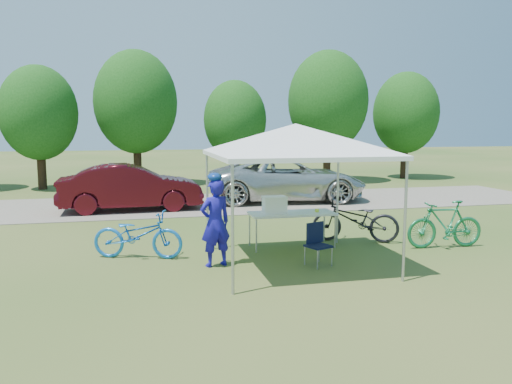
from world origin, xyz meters
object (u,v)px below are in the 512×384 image
at_px(cooler, 275,205).
at_px(cyclist, 215,223).
at_px(bike_dark, 355,220).
at_px(bike_blue, 138,235).
at_px(folding_table, 292,214).
at_px(sedan, 131,187).
at_px(folding_chair, 317,240).
at_px(minivan, 287,179).
at_px(bike_green, 445,224).

xyz_separation_m(cooler, cyclist, (-1.49, -1.15, -0.12)).
height_order(cooler, bike_dark, cooler).
bearing_deg(bike_dark, bike_blue, -61.46).
height_order(folding_table, cooler, cooler).
height_order(folding_table, sedan, sedan).
height_order(folding_chair, bike_dark, bike_dark).
height_order(folding_table, folding_chair, folding_chair).
bearing_deg(sedan, minivan, -83.77).
xyz_separation_m(folding_chair, cyclist, (-1.93, 0.34, 0.37)).
distance_m(folding_table, sedan, 6.82).
bearing_deg(bike_blue, cyclist, -104.70).
height_order(folding_table, bike_dark, bike_dark).
bearing_deg(cyclist, folding_chair, 152.33).
distance_m(bike_green, minivan, 7.61).
relative_size(cyclist, sedan, 0.38).
bearing_deg(minivan, sedan, 104.51).
height_order(folding_chair, cooler, cooler).
distance_m(cyclist, minivan, 8.63).
bearing_deg(folding_table, folding_chair, -88.33).
xyz_separation_m(folding_table, bike_dark, (1.58, 0.13, -0.21)).
bearing_deg(folding_chair, cyclist, 148.21).
distance_m(folding_table, folding_chair, 1.51).
bearing_deg(sedan, bike_green, -136.48).
relative_size(minivan, sedan, 1.26).
distance_m(bike_blue, sedan, 6.04).
distance_m(folding_chair, bike_green, 3.30).
height_order(bike_dark, sedan, sedan).
height_order(cooler, bike_green, cooler).
bearing_deg(cooler, minivan, 71.12).
xyz_separation_m(folding_table, cooler, (-0.40, 0.00, 0.23)).
bearing_deg(bike_green, cyclist, -82.33).
bearing_deg(folding_table, minivan, 74.30).
distance_m(cooler, bike_blue, 2.99).
bearing_deg(bike_blue, bike_dark, -68.03).
relative_size(cooler, bike_green, 0.29).
xyz_separation_m(bike_dark, sedan, (-5.15, 5.68, 0.23)).
distance_m(bike_blue, bike_dark, 4.94).
bearing_deg(cyclist, sedan, -94.12).
xyz_separation_m(cyclist, bike_blue, (-1.45, 0.93, -0.36)).
bearing_deg(cyclist, folding_table, -166.39).
distance_m(bike_dark, minivan, 6.51).
bearing_deg(sedan, cyclist, -168.72).
relative_size(folding_table, minivan, 0.34).
xyz_separation_m(folding_chair, bike_dark, (1.54, 1.62, 0.05)).
distance_m(cyclist, bike_green, 5.18).
height_order(bike_green, minivan, minivan).
height_order(minivan, sedan, minivan).
distance_m(cyclist, sedan, 7.16).
xyz_separation_m(folding_table, minivan, (1.86, 6.62, 0.06)).
relative_size(folding_chair, bike_blue, 0.44).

